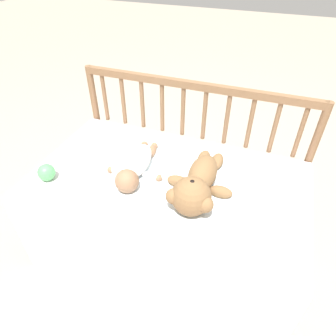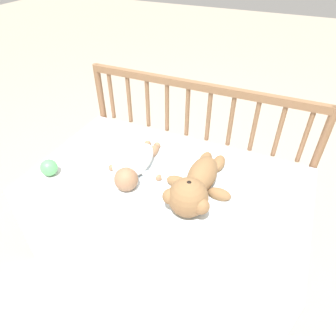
{
  "view_description": "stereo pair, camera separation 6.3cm",
  "coord_description": "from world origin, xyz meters",
  "views": [
    {
      "loc": [
        0.35,
        -0.94,
        1.36
      ],
      "look_at": [
        0.0,
        0.01,
        0.54
      ],
      "focal_mm": 32.0,
      "sensor_mm": 36.0,
      "label": 1
    },
    {
      "loc": [
        0.41,
        -0.91,
        1.36
      ],
      "look_at": [
        0.0,
        0.01,
        0.54
      ],
      "focal_mm": 32.0,
      "sensor_mm": 36.0,
      "label": 2
    }
  ],
  "objects": [
    {
      "name": "crib_mattress",
      "position": [
        0.0,
        0.0,
        0.24
      ],
      "size": [
        1.21,
        0.71,
        0.48
      ],
      "color": "silver",
      "rests_on": "ground_plane"
    },
    {
      "name": "toy_ball",
      "position": [
        -0.5,
        -0.18,
        0.52
      ],
      "size": [
        0.08,
        0.08,
        0.08
      ],
      "color": "#59BF66",
      "rests_on": "crib_mattress"
    },
    {
      "name": "blanket",
      "position": [
        0.01,
        0.03,
        0.49
      ],
      "size": [
        0.83,
        0.55,
        0.01
      ],
      "color": "white",
      "rests_on": "crib_mattress"
    },
    {
      "name": "crib_rail",
      "position": [
        0.0,
        0.38,
        0.56
      ],
      "size": [
        1.21,
        0.04,
        0.79
      ],
      "color": "brown",
      "rests_on": "ground_plane"
    },
    {
      "name": "ground_plane",
      "position": [
        0.0,
        0.0,
        0.0
      ],
      "size": [
        12.0,
        12.0,
        0.0
      ],
      "primitive_type": "plane",
      "color": "tan"
    },
    {
      "name": "baby",
      "position": [
        -0.15,
        -0.0,
        0.53
      ],
      "size": [
        0.27,
        0.39,
        0.1
      ],
      "color": "white",
      "rests_on": "crib_mattress"
    },
    {
      "name": "teddy_bear",
      "position": [
        0.15,
        -0.05,
        0.55
      ],
      "size": [
        0.28,
        0.44,
        0.16
      ],
      "color": "olive",
      "rests_on": "crib_mattress"
    }
  ]
}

